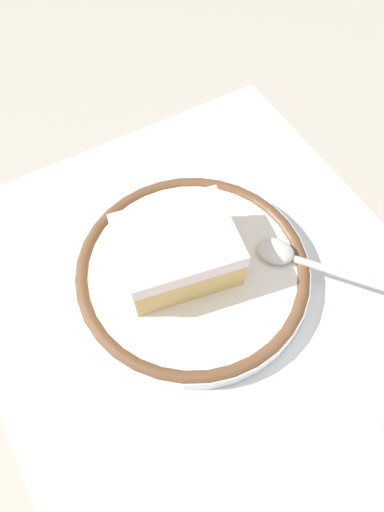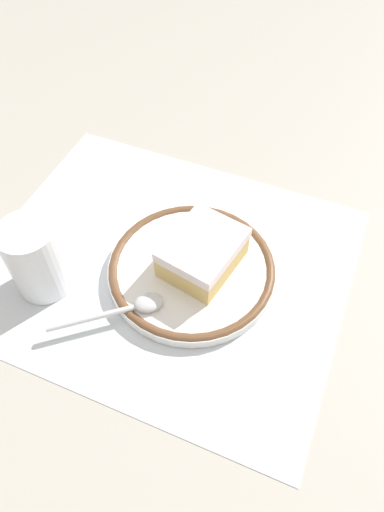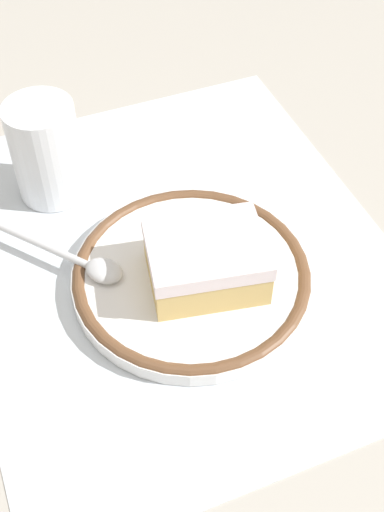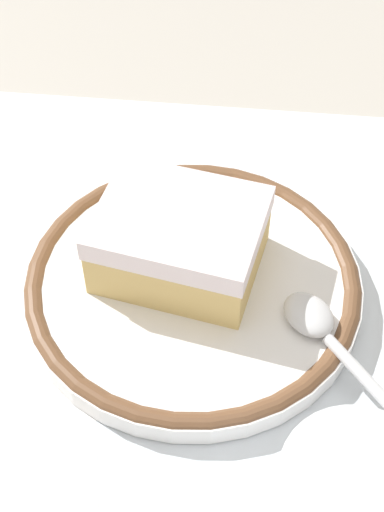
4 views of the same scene
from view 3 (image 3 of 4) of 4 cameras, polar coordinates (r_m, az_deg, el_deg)
The scene contains 7 objects.
ground_plane at distance 0.58m, azimuth -1.37°, elevation 0.23°, with size 2.40×2.40×0.00m, color #B7B2A8.
placemat at distance 0.58m, azimuth -1.37°, elevation 0.28°, with size 0.43×0.36×0.00m, color silver.
plate at distance 0.55m, azimuth -0.00°, elevation -1.71°, with size 0.20×0.20×0.02m.
cake_slice at distance 0.52m, azimuth 1.21°, elevation -0.39°, with size 0.09×0.10×0.04m.
spoon at distance 0.55m, azimuth -9.13°, elevation -0.55°, with size 0.11×0.09×0.01m.
cup at distance 0.62m, azimuth -12.23°, elevation 8.31°, with size 0.06×0.06×0.09m.
napkin at distance 0.66m, azimuth 4.26°, elevation 8.02°, with size 0.12×0.13×0.00m, color white.
Camera 3 is at (0.36, -0.13, 0.44)m, focal length 47.05 mm.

